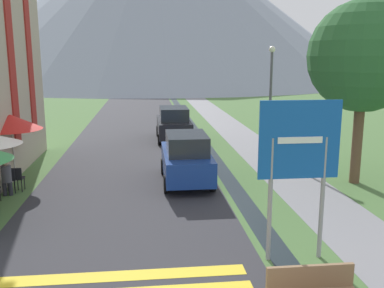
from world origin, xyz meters
TOP-DOWN VIEW (x-y plane):
  - ground_plane at (0.00, 20.00)m, footprint 160.00×160.00m
  - road at (-2.50, 30.00)m, footprint 6.40×60.00m
  - footpath at (3.60, 30.00)m, footprint 2.20×60.00m
  - drainage_channel at (1.20, 30.00)m, footprint 0.60×60.00m
  - road_sign at (1.45, 4.10)m, footprint 1.80×0.11m
  - parked_car_near at (-0.40, 10.34)m, footprint 1.74×3.85m
  - parked_car_far at (-0.31, 18.41)m, footprint 1.83×4.05m
  - cafe_chair_far_right at (-6.20, 9.86)m, footprint 0.40×0.40m
  - cafe_chair_far_left at (-6.40, 9.77)m, footprint 0.40×0.40m
  - cafe_umbrella_rear_red at (-6.64, 11.15)m, footprint 2.18×2.18m
  - person_seated_far at (-6.41, 9.49)m, footprint 0.32×0.32m
  - streetlamp at (3.83, 14.30)m, footprint 0.28×0.28m
  - tree_by_path at (5.68, 9.65)m, footprint 3.85×3.85m

SIDE VIEW (x-z plane):
  - ground_plane at x=0.00m, z-range 0.00..0.00m
  - drainage_channel at x=1.20m, z-range 0.00..0.00m
  - road at x=-2.50m, z-range 0.00..0.01m
  - footpath at x=3.60m, z-range 0.00..0.01m
  - cafe_chair_far_right at x=-6.20m, z-range 0.09..0.94m
  - cafe_chair_far_left at x=-6.40m, z-range 0.09..0.94m
  - person_seated_far at x=-6.41m, z-range 0.07..1.29m
  - parked_car_near at x=-0.40m, z-range 0.00..1.82m
  - parked_car_far at x=-0.31m, z-range 0.00..1.82m
  - cafe_umbrella_rear_red at x=-6.64m, z-range 0.96..3.44m
  - road_sign at x=1.45m, z-range 0.59..4.19m
  - streetlamp at x=3.83m, z-range 0.47..5.43m
  - tree_by_path at x=5.68m, z-range 1.28..7.72m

